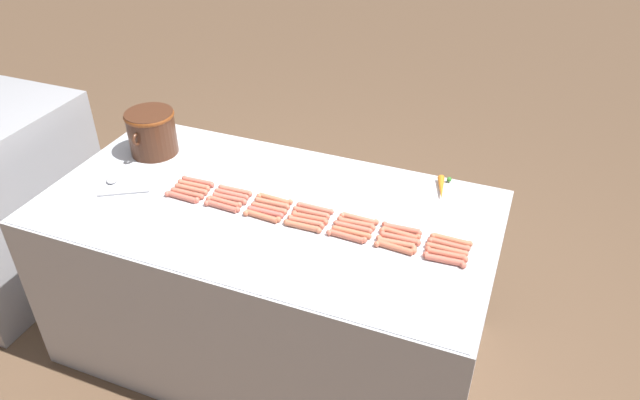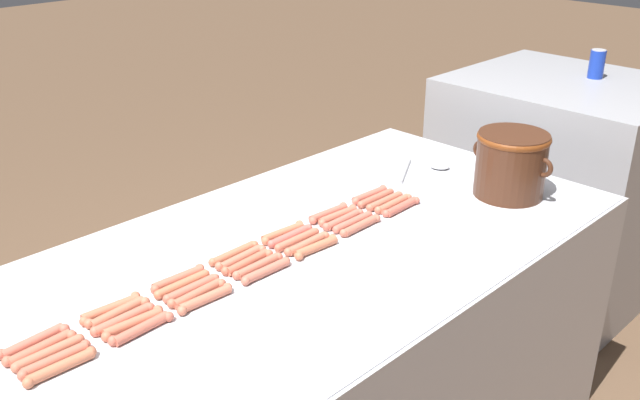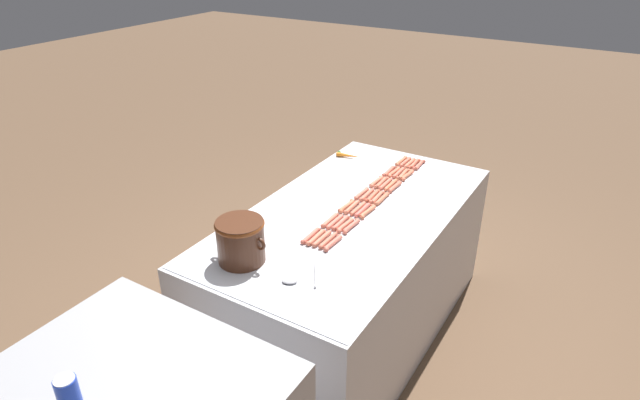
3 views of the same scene
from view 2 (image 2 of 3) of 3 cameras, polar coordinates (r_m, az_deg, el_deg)
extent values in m
cube|color=#BCBCC1|center=(2.27, -0.68, -13.06)|extent=(1.02, 1.94, 0.84)
cube|color=silver|center=(2.04, -0.74, -3.57)|extent=(1.00, 1.90, 0.00)
cube|color=#A0A0A4|center=(3.46, 18.39, 1.02)|extent=(0.93, 0.83, 1.00)
cylinder|color=#D46853|center=(1.74, -22.08, -10.50)|extent=(0.03, 0.14, 0.02)
sphere|color=#D46853|center=(1.72, -24.32, -11.25)|extent=(0.02, 0.02, 0.02)
sphere|color=#D46853|center=(1.75, -19.89, -9.75)|extent=(0.02, 0.02, 0.02)
cylinder|color=#D46C4E|center=(1.80, -16.50, -8.37)|extent=(0.04, 0.14, 0.02)
sphere|color=#D46C4E|center=(1.77, -18.43, -9.26)|extent=(0.02, 0.02, 0.02)
sphere|color=#D46C4E|center=(1.83, -14.65, -7.51)|extent=(0.02, 0.02, 0.02)
cylinder|color=#CC684F|center=(1.88, -11.36, -6.21)|extent=(0.03, 0.14, 0.02)
sphere|color=#CC684F|center=(1.85, -13.14, -7.02)|extent=(0.02, 0.02, 0.02)
sphere|color=#CC684F|center=(1.92, -9.66, -5.43)|extent=(0.02, 0.02, 0.02)
cylinder|color=#C96E4E|center=(1.97, -6.94, -4.29)|extent=(0.03, 0.14, 0.02)
sphere|color=#C96E4E|center=(1.94, -8.63, -4.98)|extent=(0.02, 0.02, 0.02)
sphere|color=#C96E4E|center=(2.01, -5.31, -3.63)|extent=(0.02, 0.02, 0.02)
cylinder|color=#D3704F|center=(2.08, -3.01, -2.62)|extent=(0.04, 0.14, 0.02)
sphere|color=#D3704F|center=(2.03, -4.40, -3.32)|extent=(0.02, 0.02, 0.02)
sphere|color=#D3704F|center=(2.12, -1.67, -1.96)|extent=(0.02, 0.02, 0.02)
cylinder|color=#C96552|center=(2.19, 0.68, -1.05)|extent=(0.03, 0.14, 0.02)
sphere|color=#C96552|center=(2.14, -0.58, -1.67)|extent=(0.02, 0.02, 0.02)
sphere|color=#C96552|center=(2.24, 1.88, -0.46)|extent=(0.02, 0.02, 0.02)
cylinder|color=#D16855|center=(2.32, 4.02, 0.43)|extent=(0.03, 0.14, 0.02)
sphere|color=#D16855|center=(2.27, 2.89, -0.12)|extent=(0.02, 0.02, 0.02)
sphere|color=#D16855|center=(2.38, 5.10, 0.95)|extent=(0.02, 0.02, 0.02)
cylinder|color=#D5684F|center=(1.71, -21.60, -11.03)|extent=(0.03, 0.14, 0.02)
sphere|color=#D5684F|center=(1.69, -23.87, -11.81)|extent=(0.02, 0.02, 0.02)
sphere|color=#D5684F|center=(1.73, -19.38, -10.25)|extent=(0.02, 0.02, 0.02)
cylinder|color=#CB7053|center=(1.78, -15.96, -8.71)|extent=(0.04, 0.14, 0.02)
sphere|color=#CB7053|center=(1.75, -18.08, -9.46)|extent=(0.02, 0.02, 0.02)
sphere|color=#CB7053|center=(1.80, -13.91, -7.97)|extent=(0.02, 0.02, 0.02)
cylinder|color=#D5714E|center=(1.85, -11.02, -6.68)|extent=(0.03, 0.14, 0.02)
sphere|color=#D5714E|center=(1.82, -12.88, -7.47)|extent=(0.02, 0.02, 0.02)
sphere|color=#D5714E|center=(1.89, -9.24, -5.91)|extent=(0.02, 0.02, 0.02)
cylinder|color=#D17056|center=(1.95, -6.37, -4.64)|extent=(0.03, 0.14, 0.02)
sphere|color=#D17056|center=(1.92, -8.12, -5.32)|extent=(0.02, 0.02, 0.02)
sphere|color=#D17056|center=(1.99, -4.69, -3.99)|extent=(0.02, 0.02, 0.02)
cylinder|color=#D36356|center=(2.05, -2.40, -2.92)|extent=(0.03, 0.14, 0.02)
sphere|color=#D36356|center=(2.01, -3.91, -3.57)|extent=(0.02, 0.02, 0.02)
sphere|color=#D36356|center=(2.10, -0.94, -2.29)|extent=(0.02, 0.02, 0.02)
cylinder|color=#D76C53|center=(2.18, 1.44, -1.25)|extent=(0.03, 0.14, 0.02)
sphere|color=#D76C53|center=(2.13, 0.19, -1.87)|extent=(0.02, 0.02, 0.02)
sphere|color=#D76C53|center=(2.23, 2.65, -0.65)|extent=(0.02, 0.02, 0.02)
cylinder|color=#CA6750|center=(2.30, 4.53, 0.15)|extent=(0.03, 0.14, 0.02)
sphere|color=#CA6750|center=(2.25, 3.33, -0.38)|extent=(0.02, 0.02, 0.02)
sphere|color=#CA6750|center=(2.35, 5.68, 0.66)|extent=(0.02, 0.02, 0.02)
cylinder|color=#CD7054|center=(1.69, -21.00, -11.42)|extent=(0.03, 0.14, 0.02)
sphere|color=#CD7054|center=(1.67, -23.24, -12.30)|extent=(0.02, 0.02, 0.02)
sphere|color=#CD7054|center=(1.71, -18.83, -10.55)|extent=(0.02, 0.02, 0.02)
cylinder|color=#D76A53|center=(1.75, -15.57, -9.23)|extent=(0.03, 0.14, 0.02)
sphere|color=#D76A53|center=(1.72, -17.66, -10.06)|extent=(0.02, 0.02, 0.02)
sphere|color=#D76A53|center=(1.78, -13.55, -8.41)|extent=(0.02, 0.02, 0.02)
cylinder|color=#CF6953|center=(1.83, -10.29, -7.01)|extent=(0.03, 0.14, 0.02)
sphere|color=#CF6953|center=(1.80, -12.18, -7.80)|extent=(0.02, 0.02, 0.02)
sphere|color=#CF6953|center=(1.86, -8.47, -6.25)|extent=(0.02, 0.02, 0.02)
cylinder|color=#D4684D|center=(1.93, -5.85, -5.01)|extent=(0.03, 0.14, 0.02)
sphere|color=#D4684D|center=(1.89, -7.61, -5.70)|extent=(0.02, 0.02, 0.02)
sphere|color=#D4684D|center=(1.96, -4.15, -4.34)|extent=(0.02, 0.02, 0.02)
cylinder|color=#D16C52|center=(2.03, -1.85, -3.22)|extent=(0.03, 0.14, 0.02)
sphere|color=#D16C52|center=(1.99, -3.36, -3.89)|extent=(0.02, 0.02, 0.02)
sphere|color=#D16C52|center=(2.08, -0.40, -2.57)|extent=(0.02, 0.02, 0.02)
cylinder|color=#CC6A56|center=(2.15, 1.90, -1.59)|extent=(0.03, 0.14, 0.02)
sphere|color=#CC6A56|center=(2.10, 0.52, -2.18)|extent=(0.02, 0.02, 0.02)
sphere|color=#CC6A56|center=(2.20, 3.22, -1.03)|extent=(0.02, 0.02, 0.02)
cylinder|color=#CA6E54|center=(2.28, 5.23, -0.10)|extent=(0.03, 0.14, 0.02)
sphere|color=#CA6E54|center=(2.23, 4.03, -0.63)|extent=(0.02, 0.02, 0.02)
sphere|color=#CA6E54|center=(2.33, 6.38, 0.42)|extent=(0.02, 0.02, 0.02)
cylinder|color=#CF6850|center=(1.66, -20.55, -11.96)|extent=(0.03, 0.14, 0.02)
sphere|color=#CF6850|center=(1.64, -22.80, -12.89)|extent=(0.02, 0.02, 0.02)
sphere|color=#CF6850|center=(1.68, -18.38, -11.04)|extent=(0.02, 0.02, 0.02)
cylinder|color=#D46D4F|center=(1.73, -14.83, -9.55)|extent=(0.03, 0.14, 0.02)
sphere|color=#D46D4F|center=(1.70, -16.82, -10.49)|extent=(0.02, 0.02, 0.02)
sphere|color=#D46D4F|center=(1.76, -12.92, -8.64)|extent=(0.02, 0.02, 0.02)
cylinder|color=#C96B51|center=(1.81, -9.83, -7.44)|extent=(0.03, 0.14, 0.02)
sphere|color=#C96B51|center=(1.78, -11.79, -8.21)|extent=(0.02, 0.02, 0.02)
sphere|color=#C96B51|center=(1.84, -7.95, -6.68)|extent=(0.02, 0.02, 0.02)
cylinder|color=#CF6E55|center=(1.91, -5.00, -5.31)|extent=(0.03, 0.14, 0.02)
sphere|color=#CF6E55|center=(1.87, -6.71, -6.05)|extent=(0.02, 0.02, 0.02)
sphere|color=#CF6E55|center=(1.95, -3.36, -4.59)|extent=(0.02, 0.02, 0.02)
cylinder|color=#CC7055|center=(2.01, -1.04, -3.53)|extent=(0.03, 0.14, 0.02)
sphere|color=#CC7055|center=(1.97, -2.58, -4.21)|extent=(0.02, 0.02, 0.02)
sphere|color=#CC7055|center=(2.05, 0.43, -2.89)|extent=(0.02, 0.02, 0.02)
cylinder|color=#CE6955|center=(2.14, 2.66, -1.79)|extent=(0.02, 0.14, 0.02)
sphere|color=#CE6955|center=(2.09, 1.33, -2.41)|extent=(0.02, 0.02, 0.02)
sphere|color=#CE6955|center=(2.18, 3.93, -1.20)|extent=(0.02, 0.02, 0.02)
cylinder|color=#D27054|center=(2.27, 5.94, -0.29)|extent=(0.03, 0.14, 0.02)
sphere|color=#D27054|center=(2.22, 4.72, -0.82)|extent=(0.02, 0.02, 0.02)
sphere|color=#D27054|center=(2.32, 7.11, 0.22)|extent=(0.02, 0.02, 0.02)
cylinder|color=#CD714F|center=(1.64, -20.16, -12.50)|extent=(0.03, 0.14, 0.02)
sphere|color=#CD714F|center=(1.62, -22.44, -13.46)|extent=(0.02, 0.02, 0.02)
sphere|color=#CD714F|center=(1.66, -17.97, -11.56)|extent=(0.02, 0.02, 0.02)
cylinder|color=#CF664F|center=(1.70, -14.17, -10.00)|extent=(0.03, 0.14, 0.02)
sphere|color=#CF664F|center=(1.68, -16.33, -10.84)|extent=(0.02, 0.02, 0.02)
sphere|color=#CF664F|center=(1.73, -12.08, -9.17)|extent=(0.02, 0.02, 0.02)
cylinder|color=#D47255|center=(1.78, -9.22, -7.85)|extent=(0.03, 0.14, 0.02)
sphere|color=#D47255|center=(1.75, -11.05, -8.74)|extent=(0.02, 0.02, 0.02)
sphere|color=#D47255|center=(1.82, -7.47, -6.99)|extent=(0.02, 0.02, 0.02)
cylinder|color=#CC6D56|center=(1.88, -4.36, -5.71)|extent=(0.03, 0.14, 0.02)
sphere|color=#CC6D56|center=(1.84, -6.02, -6.50)|extent=(0.02, 0.02, 0.02)
sphere|color=#CC6D56|center=(1.92, -2.78, -4.94)|extent=(0.02, 0.02, 0.02)
cylinder|color=#D2714F|center=(1.99, -0.31, -3.80)|extent=(0.03, 0.14, 0.02)
sphere|color=#D2714F|center=(1.95, -1.71, -4.56)|extent=(0.02, 0.02, 0.02)
sphere|color=#D2714F|center=(2.04, 1.01, -3.08)|extent=(0.02, 0.02, 0.02)
cylinder|color=#CD6D55|center=(2.12, 3.28, -2.06)|extent=(0.03, 0.14, 0.02)
sphere|color=#CD6D55|center=(2.07, 1.92, -2.68)|extent=(0.02, 0.02, 0.02)
sphere|color=#CD6D55|center=(2.16, 4.58, -1.47)|extent=(0.02, 0.02, 0.02)
cylinder|color=#D06351|center=(2.25, 6.57, -0.55)|extent=(0.03, 0.14, 0.02)
sphere|color=#D06351|center=(2.20, 5.35, -1.09)|extent=(0.02, 0.02, 0.02)
sphere|color=#D06351|center=(2.30, 7.74, -0.03)|extent=(0.02, 0.02, 0.02)
cylinder|color=#472616|center=(2.39, 15.11, 2.78)|extent=(0.23, 0.23, 0.21)
torus|color=brown|center=(2.36, 15.36, 4.88)|extent=(0.24, 0.24, 0.03)
torus|color=#472616|center=(2.44, 12.89, 3.96)|extent=(0.07, 0.02, 0.07)
torus|color=#472616|center=(2.33, 17.54, 2.51)|extent=(0.07, 0.02, 0.07)
cylinder|color=#B7B7BC|center=(2.55, 6.88, 2.37)|extent=(0.12, 0.20, 0.01)
ellipsoid|color=#B7B7BC|center=(2.59, 9.61, 2.68)|extent=(0.09, 0.08, 0.02)
cylinder|color=#1938B2|center=(3.37, 21.39, 10.14)|extent=(0.07, 0.07, 0.12)
cylinder|color=silver|center=(3.36, 21.56, 11.17)|extent=(0.06, 0.06, 0.00)
camera|label=1|loc=(3.18, -45.40, 27.06)|focal=33.36mm
camera|label=3|loc=(4.40, 11.46, 30.35)|focal=29.86mm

